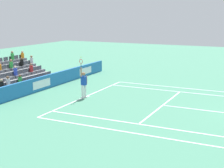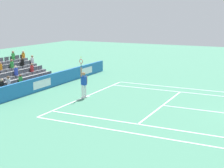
# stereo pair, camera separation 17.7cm
# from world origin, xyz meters

# --- Properties ---
(line_baseline) EXTENTS (10.97, 0.10, 0.01)m
(line_baseline) POSITION_xyz_m (0.00, -11.89, 0.00)
(line_baseline) COLOR white
(line_baseline) RESTS_ON ground
(line_service) EXTENTS (8.23, 0.10, 0.01)m
(line_service) POSITION_xyz_m (0.00, -6.40, 0.00)
(line_service) COLOR white
(line_service) RESTS_ON ground
(line_centre_service) EXTENTS (0.10, 6.40, 0.01)m
(line_centre_service) POSITION_xyz_m (0.00, -3.20, 0.00)
(line_centre_service) COLOR white
(line_centre_service) RESTS_ON ground
(line_singles_sideline_left) EXTENTS (0.10, 11.89, 0.01)m
(line_singles_sideline_left) POSITION_xyz_m (4.12, -5.95, 0.00)
(line_singles_sideline_left) COLOR white
(line_singles_sideline_left) RESTS_ON ground
(line_singles_sideline_right) EXTENTS (0.10, 11.89, 0.01)m
(line_singles_sideline_right) POSITION_xyz_m (-4.12, -5.95, 0.00)
(line_singles_sideline_right) COLOR white
(line_singles_sideline_right) RESTS_ON ground
(line_doubles_sideline_left) EXTENTS (0.10, 11.89, 0.01)m
(line_doubles_sideline_left) POSITION_xyz_m (5.49, -5.95, 0.00)
(line_doubles_sideline_left) COLOR white
(line_doubles_sideline_left) RESTS_ON ground
(line_doubles_sideline_right) EXTENTS (0.10, 11.89, 0.01)m
(line_doubles_sideline_right) POSITION_xyz_m (-5.49, -5.95, 0.00)
(line_doubles_sideline_right) COLOR white
(line_doubles_sideline_right) RESTS_ON ground
(line_centre_mark) EXTENTS (0.10, 0.20, 0.01)m
(line_centre_mark) POSITION_xyz_m (0.00, -11.79, 0.00)
(line_centre_mark) COLOR white
(line_centre_mark) RESTS_ON ground
(sponsor_barrier) EXTENTS (19.33, 0.22, 1.05)m
(sponsor_barrier) POSITION_xyz_m (-0.00, -15.85, 0.52)
(sponsor_barrier) COLOR #1E66AD
(sponsor_barrier) RESTS_ON ground
(tennis_player) EXTENTS (0.51, 0.42, 2.85)m
(tennis_player) POSITION_xyz_m (0.53, -11.82, 0.99)
(tennis_player) COLOR white
(tennis_player) RESTS_ON ground
(stadium_stand) EXTENTS (6.20, 3.80, 2.63)m
(stadium_stand) POSITION_xyz_m (0.01, -18.79, 0.70)
(stadium_stand) COLOR gray
(stadium_stand) RESTS_ON ground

